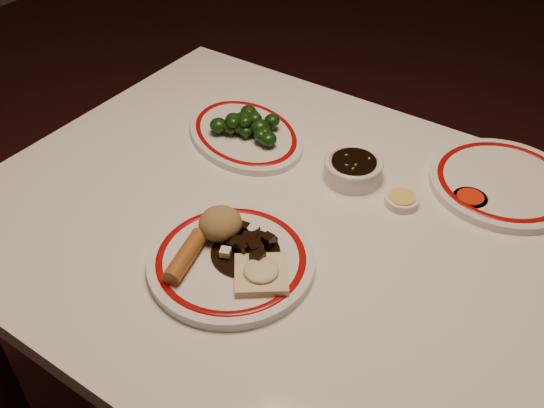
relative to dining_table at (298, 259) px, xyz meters
The scene contains 12 objects.
dining_table is the anchor object (origin of this frame).
main_plate 0.19m from the dining_table, 104.25° to the right, with size 0.35×0.35×0.02m.
rice_mound 0.20m from the dining_table, 125.85° to the right, with size 0.07×0.07×0.05m, color olive.
spring_roll 0.25m from the dining_table, 114.48° to the right, with size 0.03×0.03×0.11m, color #9D5A26.
fried_wonton 0.20m from the dining_table, 79.92° to the right, with size 0.12×0.12×0.02m.
stirfry_heap 0.17m from the dining_table, 101.03° to the right, with size 0.12×0.12×0.03m.
broccoli_plate 0.31m from the dining_table, 145.32° to the left, with size 0.36×0.34×0.02m.
broccoli_pile 0.32m from the dining_table, 144.76° to the left, with size 0.15×0.11×0.05m.
soy_bowl 0.21m from the dining_table, 85.16° to the left, with size 0.11×0.11×0.04m.
sweet_sour_dish 0.34m from the dining_table, 44.12° to the left, with size 0.06×0.06×0.02m.
mustard_dish 0.22m from the dining_table, 50.34° to the left, with size 0.06×0.06×0.02m.
far_plate 0.42m from the dining_table, 49.64° to the left, with size 0.29×0.29×0.02m.
Camera 1 is at (0.41, -0.69, 1.48)m, focal length 40.00 mm.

